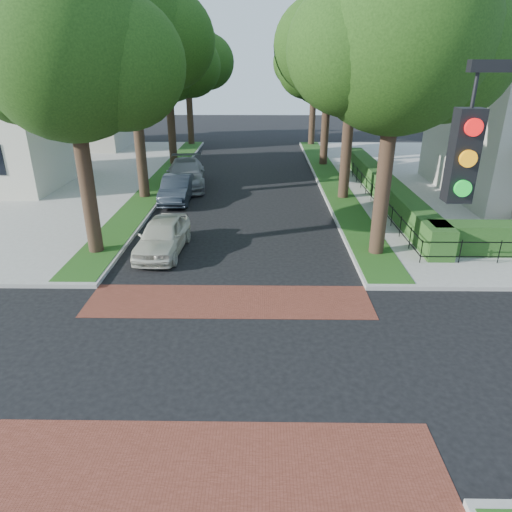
# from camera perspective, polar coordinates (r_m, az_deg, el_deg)

# --- Properties ---
(ground) EXTENTS (120.00, 120.00, 0.00)m
(ground) POSITION_cam_1_polar(r_m,az_deg,el_deg) (11.89, -4.46, -13.05)
(ground) COLOR black
(ground) RESTS_ON ground
(crosswalk_far) EXTENTS (9.00, 2.20, 0.01)m
(crosswalk_far) POSITION_cam_1_polar(r_m,az_deg,el_deg) (14.59, -3.38, -5.64)
(crosswalk_far) COLOR maroon
(crosswalk_far) RESTS_ON ground
(crosswalk_near) EXTENTS (9.00, 2.20, 0.01)m
(crosswalk_near) POSITION_cam_1_polar(r_m,az_deg,el_deg) (9.50, -6.27, -24.42)
(crosswalk_near) COLOR maroon
(crosswalk_near) RESTS_ON ground
(grass_strip_ne) EXTENTS (1.60, 29.80, 0.02)m
(grass_strip_ne) POSITION_cam_1_polar(r_m,az_deg,el_deg) (29.79, 9.33, 9.42)
(grass_strip_ne) COLOR #194313
(grass_strip_ne) RESTS_ON sidewalk_ne
(grass_strip_nw) EXTENTS (1.60, 29.80, 0.02)m
(grass_strip_nw) POSITION_cam_1_polar(r_m,az_deg,el_deg) (30.17, -11.70, 9.42)
(grass_strip_nw) COLOR #194313
(grass_strip_nw) RESTS_ON sidewalk_nw
(tree_right_near) EXTENTS (7.75, 6.67, 10.66)m
(tree_right_near) POSITION_cam_1_polar(r_m,az_deg,el_deg) (17.43, 17.58, 24.14)
(tree_right_near) COLOR black
(tree_right_near) RESTS_ON sidewalk_ne
(tree_right_mid) EXTENTS (8.25, 7.09, 11.22)m
(tree_right_mid) POSITION_cam_1_polar(r_m,az_deg,el_deg) (25.26, 12.40, 24.77)
(tree_right_mid) COLOR black
(tree_right_mid) RESTS_ON sidewalk_ne
(tree_right_far) EXTENTS (7.25, 6.23, 9.74)m
(tree_right_far) POSITION_cam_1_polar(r_m,az_deg,el_deg) (34.10, 9.20, 22.56)
(tree_right_far) COLOR black
(tree_right_far) RESTS_ON sidewalk_ne
(tree_right_back) EXTENTS (7.50, 6.45, 10.20)m
(tree_right_back) POSITION_cam_1_polar(r_m,az_deg,el_deg) (43.05, 7.50, 23.16)
(tree_right_back) COLOR black
(tree_right_back) RESTS_ON sidewalk_ne
(tree_left_near) EXTENTS (7.50, 6.45, 10.20)m
(tree_left_near) POSITION_cam_1_polar(r_m,az_deg,el_deg) (17.99, -21.87, 22.39)
(tree_left_near) COLOR black
(tree_left_near) RESTS_ON sidewalk_nw
(tree_left_mid) EXTENTS (8.00, 6.88, 11.48)m
(tree_left_mid) POSITION_cam_1_polar(r_m,az_deg,el_deg) (25.67, -15.18, 25.30)
(tree_left_mid) COLOR black
(tree_left_mid) RESTS_ON sidewalk_nw
(tree_left_far) EXTENTS (7.00, 6.02, 9.86)m
(tree_left_far) POSITION_cam_1_polar(r_m,az_deg,el_deg) (34.40, -10.84, 22.82)
(tree_left_far) COLOR black
(tree_left_far) RESTS_ON sidewalk_nw
(tree_left_back) EXTENTS (7.75, 6.66, 10.44)m
(tree_left_back) POSITION_cam_1_polar(r_m,az_deg,el_deg) (43.29, -8.43, 23.30)
(tree_left_back) COLOR black
(tree_left_back) RESTS_ON sidewalk_nw
(hedge_main_road) EXTENTS (1.00, 18.00, 1.20)m
(hedge_main_road) POSITION_cam_1_polar(r_m,az_deg,el_deg) (26.21, 15.68, 8.36)
(hedge_main_road) COLOR #1C4417
(hedge_main_road) RESTS_ON sidewalk_ne
(fence_main_road) EXTENTS (0.06, 18.00, 0.90)m
(fence_main_road) POSITION_cam_1_polar(r_m,az_deg,el_deg) (26.06, 13.93, 8.11)
(fence_main_road) COLOR black
(fence_main_road) RESTS_ON sidewalk_ne
(house_left_far) EXTENTS (10.00, 9.00, 10.14)m
(house_left_far) POSITION_cam_1_polar(r_m,az_deg,el_deg) (44.77, -22.11, 18.91)
(house_left_far) COLOR #B8B4A5
(house_left_far) RESTS_ON sidewalk_nw
(parked_car_front) EXTENTS (1.85, 4.19, 1.40)m
(parked_car_front) POSITION_cam_1_polar(r_m,az_deg,el_deg) (18.37, -11.57, 2.50)
(parked_car_front) COLOR beige
(parked_car_front) RESTS_ON ground
(parked_car_middle) EXTENTS (1.56, 4.26, 1.39)m
(parked_car_middle) POSITION_cam_1_polar(r_m,az_deg,el_deg) (25.37, -9.85, 8.28)
(parked_car_middle) COLOR #1C232B
(parked_car_middle) RESTS_ON ground
(parked_car_rear) EXTENTS (2.95, 5.78, 1.61)m
(parked_car_rear) POSITION_cam_1_polar(r_m,az_deg,el_deg) (28.38, -8.75, 10.13)
(parked_car_rear) COLOR slate
(parked_car_rear) RESTS_ON ground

